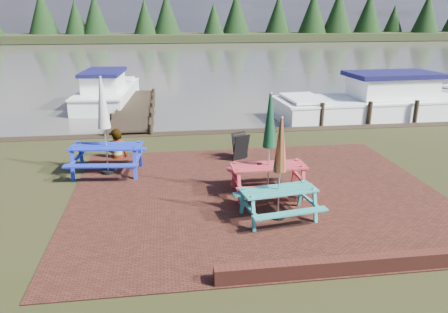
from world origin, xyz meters
TOP-DOWN VIEW (x-y plane):
  - ground at (0.00, 0.00)m, footprint 120.00×120.00m
  - paving at (0.00, 1.00)m, footprint 9.00×7.50m
  - brick_wall at (2.15, -2.42)m, footprint 6.21×1.79m
  - water at (0.00, 37.00)m, footprint 120.00×60.00m
  - far_treeline at (0.00, 66.00)m, footprint 120.00×10.00m
  - picnic_table_teal at (0.16, -0.38)m, footprint 1.82×1.67m
  - picnic_table_red at (0.25, 0.96)m, footprint 1.82×1.62m
  - picnic_table_blue at (-3.80, 3.01)m, footprint 2.11×1.92m
  - chalkboard at (0.06, 3.71)m, footprint 0.54×0.66m
  - jetty at (-3.50, 11.28)m, footprint 1.76×9.08m
  - boat_jetty at (-5.00, 13.96)m, footprint 2.85×6.97m
  - boat_near at (6.91, 9.01)m, footprint 8.33×3.25m
  - person at (-3.67, 4.37)m, footprint 0.70×0.48m

SIDE VIEW (x-z plane):
  - ground at x=0.00m, z-range 0.00..0.00m
  - water at x=0.00m, z-range -0.01..0.01m
  - paving at x=0.00m, z-range 0.00..0.02m
  - jetty at x=-3.50m, z-range -0.39..0.61m
  - brick_wall at x=2.15m, z-range 0.00..0.30m
  - boat_jetty at x=-5.00m, z-range -0.60..1.38m
  - chalkboard at x=0.06m, z-range 0.01..0.82m
  - boat_near at x=6.91m, z-range -0.65..1.57m
  - picnic_table_teal at x=0.16m, z-range -0.34..1.91m
  - picnic_table_red at x=0.25m, z-range -0.37..2.13m
  - person at x=-3.67m, z-range 0.00..1.84m
  - picnic_table_blue at x=-3.80m, z-range -0.40..2.27m
  - far_treeline at x=0.00m, z-range -0.77..7.33m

